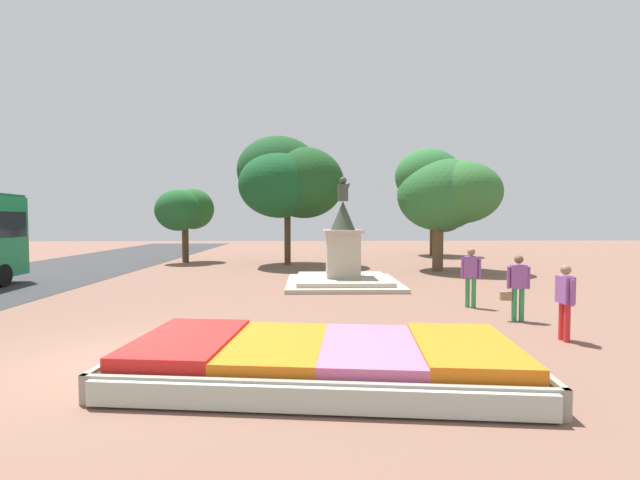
% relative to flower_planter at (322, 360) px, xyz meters
% --- Properties ---
extents(ground_plane, '(90.52, 90.52, 0.00)m').
position_rel_flower_planter_xyz_m(ground_plane, '(-3.89, 0.80, -0.28)').
color(ground_plane, brown).
extents(flower_planter, '(6.91, 3.68, 0.61)m').
position_rel_flower_planter_xyz_m(flower_planter, '(0.00, 0.00, 0.00)').
color(flower_planter, '#38281C').
rests_on(flower_planter, ground_plane).
extents(statue_monument, '(4.44, 4.44, 4.32)m').
position_rel_flower_planter_xyz_m(statue_monument, '(1.13, 10.01, 0.60)').
color(statue_monument, '#B3A995').
rests_on(statue_monument, ground_plane).
extents(pedestrian_with_handbag, '(0.73, 0.28, 1.70)m').
position_rel_flower_planter_xyz_m(pedestrian_with_handbag, '(5.14, 3.77, 0.68)').
color(pedestrian_with_handbag, '#338C4C').
rests_on(pedestrian_with_handbag, ground_plane).
extents(pedestrian_near_planter, '(0.51, 0.38, 1.78)m').
position_rel_flower_planter_xyz_m(pedestrian_near_planter, '(4.59, 5.48, 0.76)').
color(pedestrian_near_planter, '#338C4C').
rests_on(pedestrian_near_planter, ground_plane).
extents(pedestrian_crossing_plaza, '(0.23, 0.57, 1.65)m').
position_rel_flower_planter_xyz_m(pedestrian_crossing_plaza, '(5.28, 1.94, 0.67)').
color(pedestrian_crossing_plaza, red).
rests_on(pedestrian_crossing_plaza, ground_plane).
extents(park_tree_far_left, '(6.20, 6.12, 7.48)m').
position_rel_flower_planter_xyz_m(park_tree_far_left, '(-1.46, 17.64, 4.66)').
color(park_tree_far_left, '#4C3823').
rests_on(park_tree_far_left, ground_plane).
extents(park_tree_behind_statue, '(4.36, 4.50, 5.20)m').
position_rel_flower_planter_xyz_m(park_tree_behind_statue, '(8.79, 23.73, 3.24)').
color(park_tree_behind_statue, '#4C3823').
rests_on(park_tree_behind_statue, ground_plane).
extents(park_tree_far_right, '(3.26, 3.43, 4.55)m').
position_rel_flower_planter_xyz_m(park_tree_far_right, '(-7.76, 19.28, 2.94)').
color(park_tree_far_right, '#4C3823').
rests_on(park_tree_far_right, ground_plane).
extents(park_tree_street_side, '(5.11, 4.97, 6.31)m').
position_rel_flower_planter_xyz_m(park_tree_street_side, '(6.65, 14.69, 3.83)').
color(park_tree_street_side, brown).
rests_on(park_tree_street_side, ground_plane).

